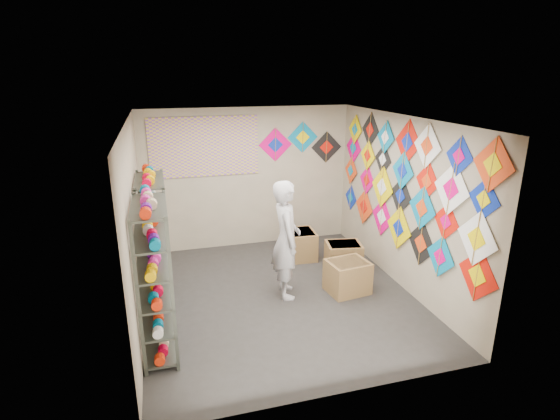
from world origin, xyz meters
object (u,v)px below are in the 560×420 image
object	(u,v)px
carton_b	(343,256)
carton_c	(300,245)
shelf_rack_front	(155,279)
carton_a	(347,277)
shopkeeper	(286,239)
shelf_rack_back	(155,240)

from	to	relation	value
carton_b	carton_c	size ratio (longest dim) A/B	1.00
shelf_rack_front	carton_c	distance (m)	3.41
carton_c	carton_a	bearing A→B (deg)	-74.02
carton_a	shopkeeper	bearing A→B (deg)	161.39
shelf_rack_back	carton_a	size ratio (longest dim) A/B	3.10
shelf_rack_front	shopkeeper	distance (m)	2.10
shopkeeper	carton_a	distance (m)	1.17
carton_a	carton_b	distance (m)	0.81
shelf_rack_front	shopkeeper	size ratio (longest dim) A/B	1.04
carton_a	carton_c	bearing A→B (deg)	94.35
shopkeeper	carton_c	bearing A→B (deg)	-20.74
shelf_rack_back	carton_a	bearing A→B (deg)	-11.80
carton_b	carton_c	distance (m)	0.89
carton_b	carton_a	bearing A→B (deg)	-98.80
shelf_rack_back	carton_c	xyz separation A→B (m)	(2.54, 0.86, -0.69)
shelf_rack_back	carton_b	world-z (taller)	shelf_rack_back
shelf_rack_back	carton_a	distance (m)	3.00
shelf_rack_front	shopkeeper	bearing A→B (deg)	25.01
shelf_rack_back	shopkeeper	bearing A→B (deg)	-12.24
carton_a	carton_b	xyz separation A→B (m)	(0.26, 0.77, -0.01)
shelf_rack_back	carton_b	distance (m)	3.20
shelf_rack_back	carton_c	distance (m)	2.77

